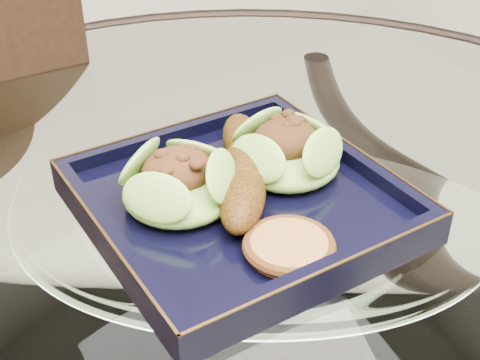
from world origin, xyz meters
TOP-DOWN VIEW (x-y plane):
  - dining_table at (-0.00, -0.00)m, footprint 1.13×1.13m
  - dining_chair at (-0.19, 0.33)m, footprint 0.40×0.40m
  - navy_plate at (-0.01, 0.01)m, footprint 0.27×0.27m
  - lettuce_wrap_left at (-0.06, 0.04)m, footprint 0.13×0.13m
  - lettuce_wrap_right at (0.06, 0.03)m, footprint 0.12×0.12m
  - roasted_plantain at (0.01, 0.03)m, footprint 0.13×0.18m
  - crumb_patty at (-0.01, -0.07)m, footprint 0.09×0.09m

SIDE VIEW (x-z plane):
  - dining_chair at x=-0.19m, z-range 0.05..0.97m
  - dining_table at x=0.00m, z-range 0.21..0.98m
  - navy_plate at x=-0.01m, z-range 0.76..0.78m
  - crumb_patty at x=-0.01m, z-range 0.78..0.79m
  - roasted_plantain at x=0.01m, z-range 0.78..0.82m
  - lettuce_wrap_right at x=0.06m, z-range 0.78..0.82m
  - lettuce_wrap_left at x=-0.06m, z-range 0.78..0.82m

